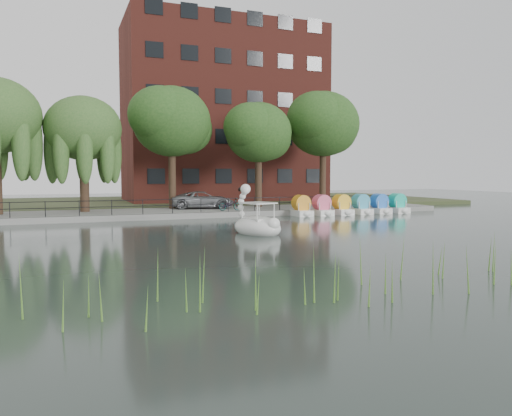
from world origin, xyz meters
TOP-DOWN VIEW (x-y plane):
  - ground_plane at (0.00, 0.00)m, footprint 120.00×120.00m
  - promenade at (0.00, 16.00)m, footprint 40.00×6.00m
  - kerb at (0.00, 13.05)m, footprint 40.00×0.25m
  - land_strip at (0.00, 30.00)m, footprint 60.00×22.00m
  - railing at (0.00, 13.25)m, footprint 32.00×0.05m
  - apartment_building at (7.00, 29.97)m, footprint 20.00×10.07m
  - willow_mid at (-7.50, 17.00)m, footprint 5.32×5.32m
  - broadleaf_center at (-1.00, 18.00)m, footprint 6.00×6.00m
  - broadleaf_right at (6.00, 17.50)m, footprint 5.40×5.40m
  - broadleaf_far at (12.50, 18.50)m, footprint 6.30×6.30m
  - minivan at (1.18, 16.98)m, footprint 3.54×5.87m
  - bicycle at (2.44, 14.21)m, footprint 0.64×1.73m
  - swan_boat at (0.34, 3.51)m, footprint 2.72×3.45m
  - pedal_boat_row at (11.55, 12.26)m, footprint 9.65×1.70m
  - reed_bank at (2.00, -9.50)m, footprint 24.00×2.40m

SIDE VIEW (x-z plane):
  - ground_plane at x=0.00m, z-range 0.00..0.00m
  - land_strip at x=0.00m, z-range 0.00..0.36m
  - promenade at x=0.00m, z-range 0.00..0.40m
  - kerb at x=0.00m, z-range 0.00..0.40m
  - swan_boat at x=0.34m, z-range -0.72..1.84m
  - reed_bank at x=2.00m, z-range 0.00..1.20m
  - pedal_boat_row at x=11.55m, z-range -0.09..1.31m
  - bicycle at x=2.44m, z-range 0.40..1.40m
  - railing at x=0.00m, z-range 0.65..1.65m
  - minivan at x=1.18m, z-range 0.40..1.93m
  - willow_mid at x=-7.50m, z-range 2.17..10.32m
  - broadleaf_right at x=6.00m, z-range 2.22..10.55m
  - broadleaf_center at x=-1.00m, z-range 2.44..11.69m
  - broadleaf_far at x=12.50m, z-range 2.54..12.25m
  - apartment_building at x=7.00m, z-range 0.36..18.36m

